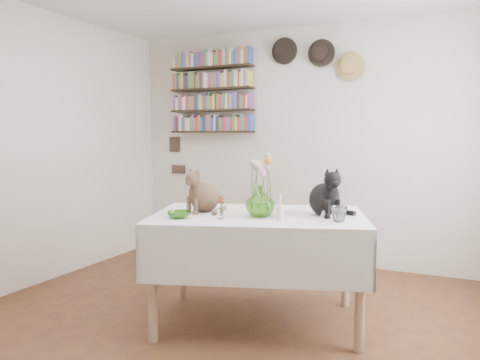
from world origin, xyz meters
The scene contains 14 objects.
room centered at (0.00, 0.00, 1.25)m, with size 4.08×4.58×2.58m.
dining_table centered at (0.18, 0.48, 0.60)m, with size 1.72×1.38×0.80m.
tabby_cat centered at (-0.22, 0.42, 0.97)m, with size 0.22×0.28×0.33m, color brown, non-canonical shape.
black_cat centered at (0.61, 0.64, 0.97)m, with size 0.23×0.30×0.35m, color black, non-canonical shape.
flower_vase centered at (0.23, 0.39, 0.91)m, with size 0.21×0.21×0.22m, color #81D04C.
green_bowl centered at (-0.25, 0.10, 0.82)m, with size 0.15×0.15×0.05m, color #81D04C.
drinking_glass centered at (0.77, 0.42, 0.85)m, with size 0.11×0.11×0.10m, color white.
candlestick centered at (0.40, 0.32, 0.86)m, with size 0.05×0.05×0.18m.
berry_jar centered at (0.01, 0.20, 0.88)m, with size 0.04×0.04×0.18m.
porcelain_figurine centered at (0.64, 0.54, 0.84)m, with size 0.05×0.05×0.09m.
flower_bouquet centered at (0.23, 0.40, 1.14)m, with size 0.17×0.13×0.39m.
bookshelf_unit centered at (-1.10, 2.16, 1.84)m, with size 1.00×0.16×0.91m.
wall_hats centered at (0.12, 2.19, 2.17)m, with size 0.98×0.09×0.48m.
wall_art_plaques centered at (-1.63, 2.23, 1.12)m, with size 0.21×0.02×0.44m.
Camera 1 is at (1.45, -2.57, 1.37)m, focal length 35.00 mm.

